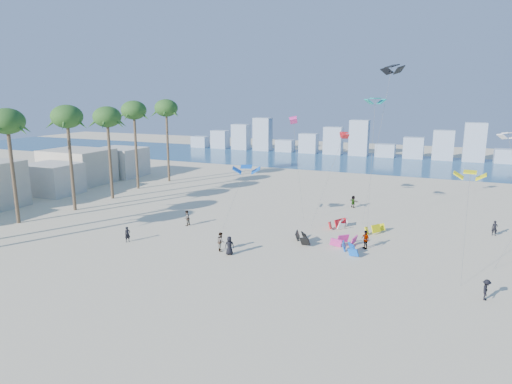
% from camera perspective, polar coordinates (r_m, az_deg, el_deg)
% --- Properties ---
extents(ground, '(220.00, 220.00, 0.00)m').
position_cam_1_polar(ground, '(36.08, -14.85, -11.67)').
color(ground, beige).
rests_on(ground, ground).
extents(ocean, '(220.00, 220.00, 0.00)m').
position_cam_1_polar(ocean, '(100.90, 11.04, 3.93)').
color(ocean, navy).
rests_on(ocean, ground).
extents(kitesurfer_near, '(0.60, 0.68, 1.56)m').
position_cam_1_polar(kitesurfer_near, '(46.54, -16.03, -5.20)').
color(kitesurfer_near, black).
rests_on(kitesurfer_near, ground).
extents(kitesurfer_mid, '(1.04, 1.09, 1.78)m').
position_cam_1_polar(kitesurfer_mid, '(42.45, -4.49, -6.29)').
color(kitesurfer_mid, gray).
rests_on(kitesurfer_mid, ground).
extents(kitesurfers_far, '(32.07, 24.18, 1.80)m').
position_cam_1_polar(kitesurfers_far, '(46.27, 9.15, -4.90)').
color(kitesurfers_far, black).
rests_on(kitesurfers_far, ground).
extents(grounded_kites, '(8.72, 10.57, 0.95)m').
position_cam_1_polar(grounded_kites, '(46.73, 10.90, -5.28)').
color(grounded_kites, black).
rests_on(grounded_kites, ground).
extents(flying_kites, '(30.99, 20.93, 18.25)m').
position_cam_1_polar(flying_kites, '(50.26, 14.66, 8.46)').
color(flying_kites, blue).
rests_on(flying_kites, ground).
extents(palm_row, '(5.90, 44.80, 13.61)m').
position_cam_1_polar(palm_row, '(60.12, -22.91, 8.50)').
color(palm_row, brown).
rests_on(palm_row, ground).
extents(beachfront_buildings, '(11.50, 43.00, 6.00)m').
position_cam_1_polar(beachfront_buildings, '(72.61, -26.02, 1.79)').
color(beachfront_buildings, beige).
rests_on(beachfront_buildings, ground).
extents(distant_skyline, '(85.00, 3.00, 8.40)m').
position_cam_1_polar(distant_skyline, '(110.48, 11.62, 6.24)').
color(distant_skyline, '#9EADBF').
rests_on(distant_skyline, ground).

